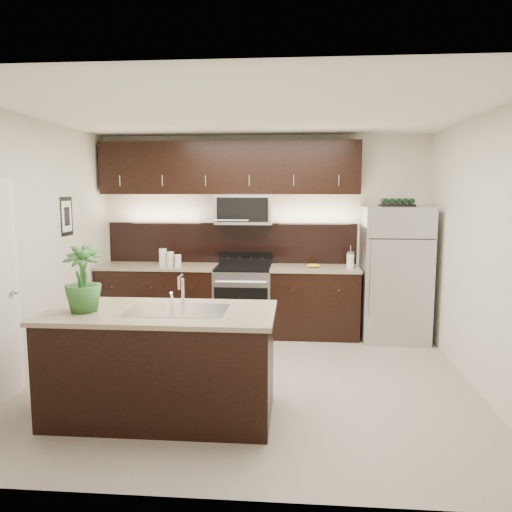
{
  "coord_description": "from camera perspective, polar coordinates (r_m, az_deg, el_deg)",
  "views": [
    {
      "loc": [
        0.47,
        -4.92,
        1.97
      ],
      "look_at": [
        0.02,
        0.55,
        1.23
      ],
      "focal_mm": 35.0,
      "sensor_mm": 36.0,
      "label": 1
    }
  ],
  "objects": [
    {
      "name": "refrigerator",
      "position": [
        6.76,
        15.52,
        -1.94
      ],
      "size": [
        0.84,
        0.76,
        1.75
      ],
      "primitive_type": "cube",
      "color": "#B2B2B7",
      "rests_on": "ground"
    },
    {
      "name": "ground",
      "position": [
        5.32,
        -0.67,
        -14.06
      ],
      "size": [
        4.5,
        4.5,
        0.0
      ],
      "primitive_type": "plane",
      "color": "gray",
      "rests_on": "ground"
    },
    {
      "name": "wine_rack",
      "position": [
        6.68,
        15.8,
        5.9
      ],
      "size": [
        0.43,
        0.27,
        0.1
      ],
      "color": "black",
      "rests_on": "refrigerator"
    },
    {
      "name": "sink_faucet",
      "position": [
        4.33,
        -8.94,
        -5.95
      ],
      "size": [
        0.84,
        0.5,
        0.28
      ],
      "color": "silver",
      "rests_on": "island"
    },
    {
      "name": "upper_fixtures",
      "position": [
        6.82,
        -2.88,
        9.08
      ],
      "size": [
        3.49,
        0.4,
        1.66
      ],
      "color": "black",
      "rests_on": "counter_run"
    },
    {
      "name": "counter_run",
      "position": [
        6.84,
        -3.16,
        -5.02
      ],
      "size": [
        3.51,
        0.65,
        0.94
      ],
      "color": "black",
      "rests_on": "ground"
    },
    {
      "name": "bananas",
      "position": [
        6.61,
        6.12,
        -1.11
      ],
      "size": [
        0.21,
        0.18,
        0.05
      ],
      "primitive_type": "ellipsoid",
      "rotation": [
        0.0,
        0.0,
        0.3
      ],
      "color": "gold",
      "rests_on": "counter_run"
    },
    {
      "name": "canisters",
      "position": [
        6.81,
        -9.96,
        -0.28
      ],
      "size": [
        0.33,
        0.2,
        0.23
      ],
      "rotation": [
        0.0,
        0.0,
        -0.41
      ],
      "color": "silver",
      "rests_on": "counter_run"
    },
    {
      "name": "french_press",
      "position": [
        6.66,
        10.73,
        -0.43
      ],
      "size": [
        0.1,
        0.1,
        0.29
      ],
      "rotation": [
        0.0,
        0.0,
        -0.05
      ],
      "color": "silver",
      "rests_on": "counter_run"
    },
    {
      "name": "room_walls",
      "position": [
        4.92,
        -2.04,
        4.47
      ],
      "size": [
        4.52,
        4.02,
        2.71
      ],
      "color": "beige",
      "rests_on": "ground"
    },
    {
      "name": "plant",
      "position": [
        4.44,
        -19.19,
        -2.46
      ],
      "size": [
        0.36,
        0.36,
        0.56
      ],
      "primitive_type": "imported",
      "rotation": [
        0.0,
        0.0,
        0.15
      ],
      "color": "#2A6026",
      "rests_on": "island"
    },
    {
      "name": "island",
      "position": [
        4.5,
        -10.74,
        -11.92
      ],
      "size": [
        1.96,
        0.96,
        0.94
      ],
      "color": "black",
      "rests_on": "ground"
    }
  ]
}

